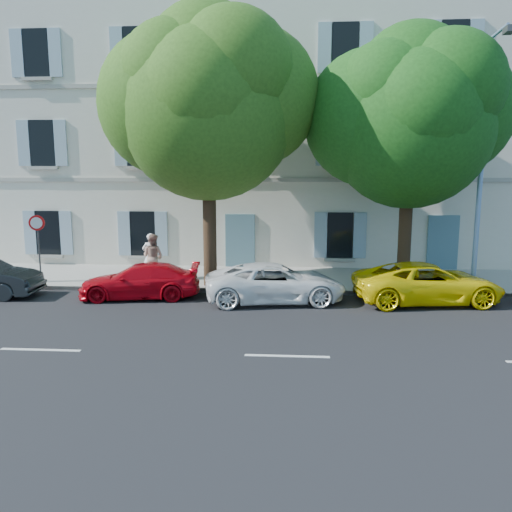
# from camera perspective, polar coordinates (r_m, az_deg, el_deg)

# --- Properties ---
(ground) EXTENTS (90.00, 90.00, 0.00)m
(ground) POSITION_cam_1_polar(r_m,az_deg,el_deg) (15.79, 3.71, -6.24)
(ground) COLOR black
(sidewalk) EXTENTS (36.00, 4.50, 0.15)m
(sidewalk) POSITION_cam_1_polar(r_m,az_deg,el_deg) (20.09, 3.80, -2.64)
(sidewalk) COLOR #A09E96
(sidewalk) RESTS_ON ground
(kerb) EXTENTS (36.00, 0.16, 0.16)m
(kerb) POSITION_cam_1_polar(r_m,az_deg,el_deg) (17.97, 3.76, -4.05)
(kerb) COLOR #9E998E
(kerb) RESTS_ON ground
(building) EXTENTS (28.00, 7.00, 12.00)m
(building) POSITION_cam_1_polar(r_m,az_deg,el_deg) (25.47, 4.02, 13.27)
(building) COLOR beige
(building) RESTS_ON ground
(car_red_coupe) EXTENTS (4.28, 2.18, 1.19)m
(car_red_coupe) POSITION_cam_1_polar(r_m,az_deg,el_deg) (17.68, -13.12, -2.79)
(car_red_coupe) COLOR #BA0510
(car_red_coupe) RESTS_ON ground
(car_white_coupe) EXTENTS (4.93, 2.80, 1.30)m
(car_white_coupe) POSITION_cam_1_polar(r_m,az_deg,el_deg) (16.71, 2.23, -3.07)
(car_white_coupe) COLOR white
(car_white_coupe) RESTS_ON ground
(car_yellow_supercar) EXTENTS (5.08, 2.84, 1.34)m
(car_yellow_supercar) POSITION_cam_1_polar(r_m,az_deg,el_deg) (17.52, 19.02, -2.92)
(car_yellow_supercar) COLOR yellow
(car_yellow_supercar) RESTS_ON ground
(tree_left) EXTENTS (6.25, 6.25, 9.69)m
(tree_left) POSITION_cam_1_polar(r_m,az_deg,el_deg) (18.41, -5.51, 16.01)
(tree_left) COLOR #3A2819
(tree_left) RESTS_ON sidewalk
(tree_right) EXTENTS (5.81, 5.81, 8.95)m
(tree_right) POSITION_cam_1_polar(r_m,az_deg,el_deg) (19.04, 17.19, 13.91)
(tree_right) COLOR #3A2819
(tree_right) RESTS_ON sidewalk
(road_sign) EXTENTS (0.58, 0.18, 2.56)m
(road_sign) POSITION_cam_1_polar(r_m,az_deg,el_deg) (20.74, -23.68, 2.34)
(road_sign) COLOR #383A3D
(road_sign) RESTS_ON sidewalk
(street_lamp) EXTENTS (0.30, 1.83, 8.58)m
(street_lamp) POSITION_cam_1_polar(r_m,az_deg,el_deg) (18.84, 24.63, 10.86)
(street_lamp) COLOR #7293BF
(street_lamp) RESTS_ON sidewalk
(pedestrian_a) EXTENTS (0.73, 0.56, 1.80)m
(pedestrian_a) POSITION_cam_1_polar(r_m,az_deg,el_deg) (20.14, -11.92, 0.02)
(pedestrian_a) COLOR white
(pedestrian_a) RESTS_ON sidewalk
(pedestrian_b) EXTENTS (1.06, 0.94, 1.80)m
(pedestrian_b) POSITION_cam_1_polar(r_m,az_deg,el_deg) (19.84, -11.69, -0.10)
(pedestrian_b) COLOR tan
(pedestrian_b) RESTS_ON sidewalk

